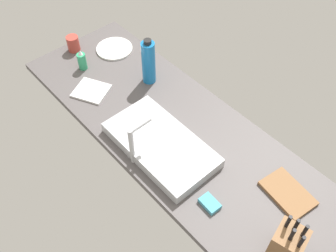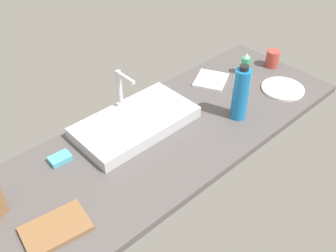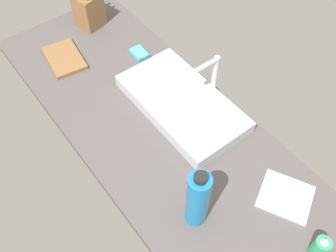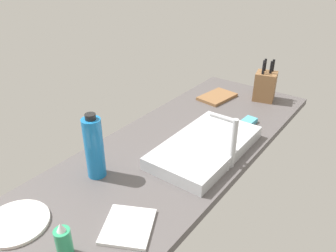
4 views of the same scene
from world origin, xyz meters
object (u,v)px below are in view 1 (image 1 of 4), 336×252
at_px(dish_towel, 91,91).
at_px(knife_block, 287,244).
at_px(water_bottle, 149,62).
at_px(soap_bottle, 82,61).
at_px(dinner_plate, 114,49).
at_px(dish_sponge, 210,203).
at_px(sink_basin, 161,145).
at_px(faucet, 134,142).
at_px(cutting_board, 288,193).
at_px(coffee_mug, 73,44).

bearing_deg(dish_towel, knife_block, -177.76).
bearing_deg(water_bottle, soap_bottle, 33.64).
xyz_separation_m(dinner_plate, dish_sponge, (-1.14, 0.33, 0.01)).
distance_m(sink_basin, knife_block, 0.72).
bearing_deg(faucet, dinner_plate, -29.52).
bearing_deg(dish_sponge, water_bottle, -21.69).
bearing_deg(dish_sponge, knife_block, -169.96).
bearing_deg(sink_basin, dish_sponge, 173.54).
bearing_deg(dish_sponge, sink_basin, -6.46).
xyz_separation_m(knife_block, cutting_board, (0.15, -0.24, -0.08)).
bearing_deg(soap_bottle, cutting_board, -170.97).
height_order(water_bottle, dish_sponge, water_bottle).
relative_size(faucet, knife_block, 0.93).
height_order(dish_towel, dish_sponge, dish_sponge).
bearing_deg(dinner_plate, cutting_board, 178.69).
distance_m(faucet, coffee_mug, 0.93).
bearing_deg(faucet, knife_block, -168.62).
bearing_deg(cutting_board, coffee_mug, 5.98).
relative_size(faucet, cutting_board, 0.99).
relative_size(sink_basin, dinner_plate, 2.51).
relative_size(cutting_board, dish_sponge, 2.53).
height_order(sink_basin, dish_sponge, sink_basin).
bearing_deg(coffee_mug, dinner_plate, -130.43).
xyz_separation_m(coffee_mug, dish_sponge, (-1.30, 0.14, -0.04)).
relative_size(soap_bottle, water_bottle, 0.46).
distance_m(cutting_board, coffee_mug, 1.51).
height_order(knife_block, cutting_board, knife_block).
xyz_separation_m(soap_bottle, dinner_plate, (0.02, -0.24, -0.05)).
relative_size(soap_bottle, coffee_mug, 1.33).
bearing_deg(soap_bottle, faucet, 166.09).
height_order(knife_block, soap_bottle, knife_block).
xyz_separation_m(knife_block, coffee_mug, (1.65, -0.08, -0.04)).
relative_size(soap_bottle, dish_sponge, 1.44).
distance_m(cutting_board, dish_sponge, 0.35).
relative_size(soap_bottle, dinner_plate, 0.58).
bearing_deg(dinner_plate, soap_bottle, 94.72).
relative_size(cutting_board, coffee_mug, 2.35).
bearing_deg(soap_bottle, dish_towel, 158.53).
relative_size(dish_towel, dish_sponge, 1.99).
relative_size(faucet, soap_bottle, 1.75).
height_order(knife_block, water_bottle, water_bottle).
relative_size(knife_block, coffee_mug, 2.52).
bearing_deg(soap_bottle, coffee_mug, -16.30).
distance_m(sink_basin, soap_bottle, 0.75).
relative_size(cutting_board, dinner_plate, 1.02).
bearing_deg(coffee_mug, water_bottle, -161.58).
bearing_deg(dish_sponge, dish_towel, -0.68).
height_order(cutting_board, water_bottle, water_bottle).
bearing_deg(knife_block, dish_towel, -11.26).
distance_m(dish_towel, coffee_mug, 0.40).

